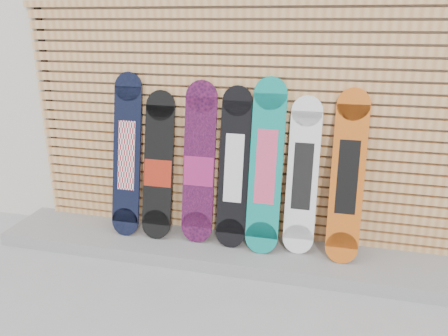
# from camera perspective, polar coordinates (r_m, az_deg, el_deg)

# --- Properties ---
(ground) EXTENTS (80.00, 80.00, 0.00)m
(ground) POSITION_cam_1_polar(r_m,az_deg,el_deg) (3.63, 1.46, -17.00)
(ground) COLOR gray
(ground) RESTS_ON ground
(building) EXTENTS (12.00, 5.00, 3.60)m
(building) POSITION_cam_1_polar(r_m,az_deg,el_deg) (6.39, 13.31, 15.47)
(building) COLOR beige
(building) RESTS_ON ground
(concrete_step) EXTENTS (4.60, 0.70, 0.12)m
(concrete_step) POSITION_cam_1_polar(r_m,az_deg,el_deg) (4.19, 1.49, -10.73)
(concrete_step) COLOR gray
(concrete_step) RESTS_ON ground
(slat_wall) EXTENTS (4.26, 0.08, 2.29)m
(slat_wall) POSITION_cam_1_polar(r_m,az_deg,el_deg) (4.03, 2.53, 5.67)
(slat_wall) COLOR tan
(slat_wall) RESTS_ON ground
(snowboard_0) EXTENTS (0.28, 0.35, 1.55)m
(snowboard_0) POSITION_cam_1_polar(r_m,az_deg,el_deg) (4.28, -12.57, 1.61)
(snowboard_0) COLOR black
(snowboard_0) RESTS_ON concrete_step
(snowboard_1) EXTENTS (0.29, 0.34, 1.39)m
(snowboard_1) POSITION_cam_1_polar(r_m,az_deg,el_deg) (4.18, -8.57, 0.16)
(snowboard_1) COLOR black
(snowboard_1) RESTS_ON concrete_step
(snowboard_2) EXTENTS (0.30, 0.31, 1.49)m
(snowboard_2) POSITION_cam_1_polar(r_m,az_deg,el_deg) (4.04, -3.28, 0.49)
(snowboard_2) COLOR black
(snowboard_2) RESTS_ON concrete_step
(snowboard_3) EXTENTS (0.27, 0.33, 1.46)m
(snowboard_3) POSITION_cam_1_polar(r_m,az_deg,el_deg) (3.96, 1.31, -0.02)
(snowboard_3) COLOR black
(snowboard_3) RESTS_ON concrete_step
(snowboard_4) EXTENTS (0.29, 0.37, 1.55)m
(snowboard_4) POSITION_cam_1_polar(r_m,az_deg,el_deg) (3.87, 5.50, 0.16)
(snowboard_4) COLOR #0D8278
(snowboard_4) RESTS_ON concrete_step
(snowboard_5) EXTENTS (0.27, 0.29, 1.39)m
(snowboard_5) POSITION_cam_1_polar(r_m,az_deg,el_deg) (3.91, 10.21, -1.08)
(snowboard_5) COLOR white
(snowboard_5) RESTS_ON concrete_step
(snowboard_6) EXTENTS (0.28, 0.37, 1.47)m
(snowboard_6) POSITION_cam_1_polar(r_m,az_deg,el_deg) (3.86, 15.82, -1.16)
(snowboard_6) COLOR #C55715
(snowboard_6) RESTS_ON concrete_step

